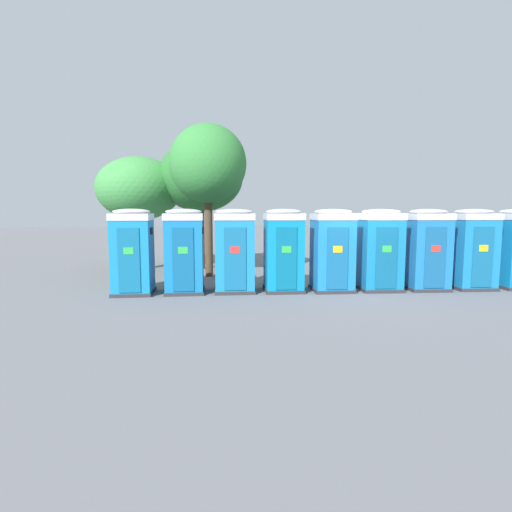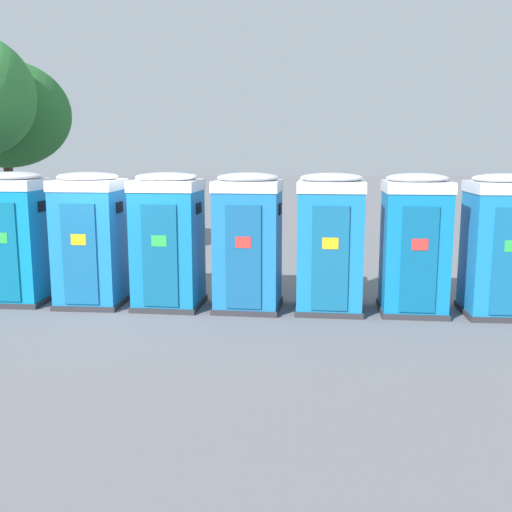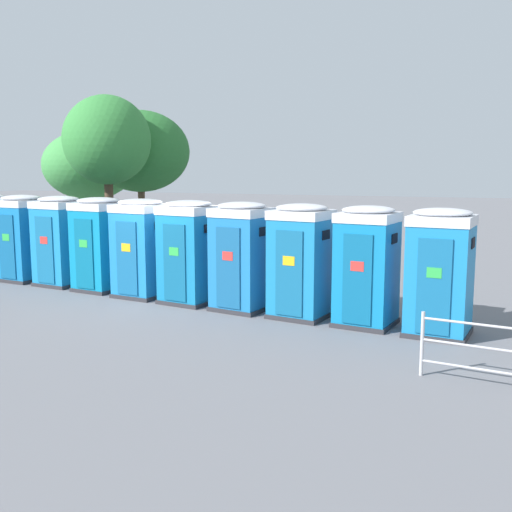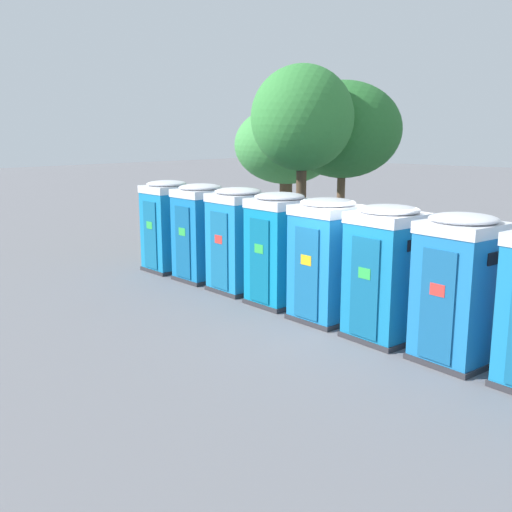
% 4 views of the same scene
% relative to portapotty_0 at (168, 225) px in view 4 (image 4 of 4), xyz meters
% --- Properties ---
extents(ground_plane, '(120.00, 120.00, 0.00)m').
position_rel_portapotty_0_xyz_m(ground_plane, '(6.76, -0.73, -1.28)').
color(ground_plane, slate).
extents(portapotty_0, '(1.28, 1.31, 2.54)m').
position_rel_portapotty_0_xyz_m(portapotty_0, '(0.00, 0.00, 0.00)').
color(portapotty_0, '#2D2D33').
rests_on(portapotty_0, ground).
extents(portapotty_1, '(1.27, 1.31, 2.54)m').
position_rel_portapotty_0_xyz_m(portapotty_1, '(1.51, -0.13, -0.00)').
color(portapotty_1, '#2D2D33').
rests_on(portapotty_1, ground).
extents(portapotty_2, '(1.36, 1.34, 2.54)m').
position_rel_portapotty_0_xyz_m(portapotty_2, '(3.01, -0.29, -0.00)').
color(portapotty_2, '#2D2D33').
rests_on(portapotty_2, ground).
extents(portapotty_3, '(1.32, 1.34, 2.54)m').
position_rel_portapotty_0_xyz_m(portapotty_3, '(4.50, -0.52, -0.00)').
color(portapotty_3, '#2D2D33').
rests_on(portapotty_3, ground).
extents(portapotty_4, '(1.35, 1.34, 2.54)m').
position_rel_portapotty_0_xyz_m(portapotty_4, '(5.99, -0.79, -0.00)').
color(portapotty_4, '#2D2D33').
rests_on(portapotty_4, ground).
extents(portapotty_5, '(1.41, 1.38, 2.54)m').
position_rel_portapotty_0_xyz_m(portapotty_5, '(7.49, -1.00, -0.00)').
color(portapotty_5, '#2D2D33').
rests_on(portapotty_5, ground).
extents(portapotty_6, '(1.40, 1.39, 2.54)m').
position_rel_portapotty_0_xyz_m(portapotty_6, '(8.99, -1.21, -0.00)').
color(portapotty_6, '#2D2D33').
rests_on(portapotty_6, ground).
extents(street_tree_0, '(3.57, 3.57, 5.39)m').
position_rel_portapotty_0_xyz_m(street_tree_0, '(2.42, 4.95, 2.63)').
color(street_tree_0, brown).
rests_on(street_tree_0, ground).
extents(street_tree_1, '(2.86, 2.86, 5.68)m').
position_rel_portapotty_0_xyz_m(street_tree_1, '(2.53, 2.80, 2.92)').
color(street_tree_1, '#4C3826').
rests_on(street_tree_1, ground).
extents(street_tree_2, '(3.53, 3.53, 4.76)m').
position_rel_portapotty_0_xyz_m(street_tree_2, '(-0.14, 5.39, 2.12)').
color(street_tree_2, brown).
rests_on(street_tree_2, ground).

